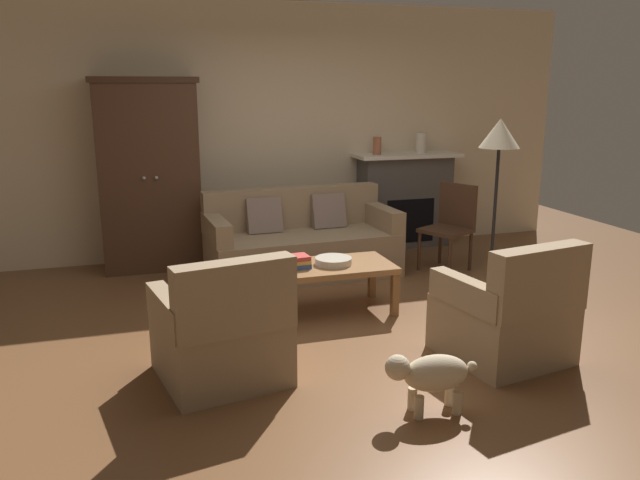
{
  "coord_description": "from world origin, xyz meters",
  "views": [
    {
      "loc": [
        -1.62,
        -4.53,
        1.9
      ],
      "look_at": [
        -0.0,
        0.71,
        0.55
      ],
      "focal_mm": 35.36,
      "sensor_mm": 36.0,
      "label": 1
    }
  ],
  "objects_px": {
    "coffee_table": "(328,271)",
    "book_stack": "(295,262)",
    "fireplace": "(405,199)",
    "armchair_near_right": "(508,317)",
    "fruit_bowl": "(333,261)",
    "side_chair_wooden": "(451,221)",
    "dog": "(431,374)",
    "couch": "(301,244)",
    "mantel_vase_cream": "(421,143)",
    "floor_lamp": "(499,144)",
    "armoire": "(149,175)",
    "armchair_near_left": "(223,335)",
    "mantel_vase_terracotta": "(377,146)"
  },
  "relations": [
    {
      "from": "coffee_table",
      "to": "floor_lamp",
      "type": "bearing_deg",
      "value": 2.02
    },
    {
      "from": "book_stack",
      "to": "floor_lamp",
      "type": "height_order",
      "value": "floor_lamp"
    },
    {
      "from": "fireplace",
      "to": "mantel_vase_terracotta",
      "type": "distance_m",
      "value": 0.76
    },
    {
      "from": "fireplace",
      "to": "armchair_near_right",
      "type": "xyz_separation_m",
      "value": [
        -0.68,
        -3.23,
        -0.25
      ]
    },
    {
      "from": "fireplace",
      "to": "armchair_near_left",
      "type": "distance_m",
      "value": 3.99
    },
    {
      "from": "mantel_vase_cream",
      "to": "floor_lamp",
      "type": "relative_size",
      "value": 0.15
    },
    {
      "from": "fruit_bowl",
      "to": "dog",
      "type": "height_order",
      "value": "fruit_bowl"
    },
    {
      "from": "floor_lamp",
      "to": "fireplace",
      "type": "bearing_deg",
      "value": 91.11
    },
    {
      "from": "fruit_bowl",
      "to": "side_chair_wooden",
      "type": "distance_m",
      "value": 1.82
    },
    {
      "from": "fireplace",
      "to": "book_stack",
      "type": "xyz_separation_m",
      "value": [
        -1.89,
        -1.95,
        -0.1
      ]
    },
    {
      "from": "couch",
      "to": "floor_lamp",
      "type": "height_order",
      "value": "floor_lamp"
    },
    {
      "from": "armoire",
      "to": "book_stack",
      "type": "height_order",
      "value": "armoire"
    },
    {
      "from": "fireplace",
      "to": "mantel_vase_terracotta",
      "type": "xyz_separation_m",
      "value": [
        -0.38,
        -0.02,
        0.65
      ]
    },
    {
      "from": "coffee_table",
      "to": "dog",
      "type": "relative_size",
      "value": 1.92
    },
    {
      "from": "fruit_bowl",
      "to": "floor_lamp",
      "type": "relative_size",
      "value": 0.19
    },
    {
      "from": "couch",
      "to": "floor_lamp",
      "type": "distance_m",
      "value": 2.18
    },
    {
      "from": "armchair_near_left",
      "to": "dog",
      "type": "height_order",
      "value": "armchair_near_left"
    },
    {
      "from": "side_chair_wooden",
      "to": "couch",
      "type": "bearing_deg",
      "value": 169.71
    },
    {
      "from": "coffee_table",
      "to": "book_stack",
      "type": "distance_m",
      "value": 0.31
    },
    {
      "from": "dog",
      "to": "couch",
      "type": "bearing_deg",
      "value": 89.38
    },
    {
      "from": "fruit_bowl",
      "to": "armchair_near_right",
      "type": "xyz_separation_m",
      "value": [
        0.87,
        -1.29,
        -0.13
      ]
    },
    {
      "from": "armchair_near_right",
      "to": "fireplace",
      "type": "bearing_deg",
      "value": 78.19
    },
    {
      "from": "fireplace",
      "to": "mantel_vase_cream",
      "type": "xyz_separation_m",
      "value": [
        0.18,
        -0.02,
        0.67
      ]
    },
    {
      "from": "mantel_vase_cream",
      "to": "side_chair_wooden",
      "type": "height_order",
      "value": "mantel_vase_cream"
    },
    {
      "from": "mantel_vase_terracotta",
      "to": "armchair_near_left",
      "type": "bearing_deg",
      "value": -127.44
    },
    {
      "from": "couch",
      "to": "book_stack",
      "type": "bearing_deg",
      "value": -107.94
    },
    {
      "from": "armchair_near_left",
      "to": "floor_lamp",
      "type": "height_order",
      "value": "floor_lamp"
    },
    {
      "from": "floor_lamp",
      "to": "dog",
      "type": "bearing_deg",
      "value": -129.93
    },
    {
      "from": "mantel_vase_terracotta",
      "to": "side_chair_wooden",
      "type": "relative_size",
      "value": 0.23
    },
    {
      "from": "fruit_bowl",
      "to": "armchair_near_left",
      "type": "relative_size",
      "value": 0.35
    },
    {
      "from": "mantel_vase_cream",
      "to": "dog",
      "type": "bearing_deg",
      "value": -114.67
    },
    {
      "from": "mantel_vase_cream",
      "to": "fruit_bowl",
      "type": "bearing_deg",
      "value": -131.84
    },
    {
      "from": "fruit_bowl",
      "to": "fireplace",
      "type": "bearing_deg",
      "value": 51.54
    },
    {
      "from": "armoire",
      "to": "side_chair_wooden",
      "type": "distance_m",
      "value": 3.19
    },
    {
      "from": "fruit_bowl",
      "to": "dog",
      "type": "relative_size",
      "value": 0.55
    },
    {
      "from": "fruit_bowl",
      "to": "mantel_vase_cream",
      "type": "relative_size",
      "value": 1.34
    },
    {
      "from": "fireplace",
      "to": "coffee_table",
      "type": "height_order",
      "value": "fireplace"
    },
    {
      "from": "coffee_table",
      "to": "couch",
      "type": "bearing_deg",
      "value": 85.9
    },
    {
      "from": "armoire",
      "to": "book_stack",
      "type": "xyz_separation_m",
      "value": [
        1.06,
        -1.87,
        -0.52
      ]
    },
    {
      "from": "armoire",
      "to": "fruit_bowl",
      "type": "bearing_deg",
      "value": -52.97
    },
    {
      "from": "mantel_vase_cream",
      "to": "fireplace",
      "type": "bearing_deg",
      "value": 174.31
    },
    {
      "from": "fireplace",
      "to": "armoire",
      "type": "relative_size",
      "value": 0.63
    },
    {
      "from": "book_stack",
      "to": "armchair_near_left",
      "type": "xyz_separation_m",
      "value": [
        -0.76,
        -1.03,
        -0.16
      ]
    },
    {
      "from": "book_stack",
      "to": "armchair_near_right",
      "type": "relative_size",
      "value": 0.29
    },
    {
      "from": "fireplace",
      "to": "fruit_bowl",
      "type": "xyz_separation_m",
      "value": [
        -1.54,
        -1.94,
        -0.12
      ]
    },
    {
      "from": "armchair_near_left",
      "to": "armchair_near_right",
      "type": "xyz_separation_m",
      "value": [
        1.97,
        -0.26,
        0.0
      ]
    },
    {
      "from": "armoire",
      "to": "armchair_near_right",
      "type": "distance_m",
      "value": 3.95
    },
    {
      "from": "mantel_vase_terracotta",
      "to": "dog",
      "type": "bearing_deg",
      "value": -107.21
    },
    {
      "from": "mantel_vase_cream",
      "to": "floor_lamp",
      "type": "xyz_separation_m",
      "value": [
        -0.14,
        -1.86,
        0.16
      ]
    },
    {
      "from": "floor_lamp",
      "to": "dog",
      "type": "height_order",
      "value": "floor_lamp"
    }
  ]
}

